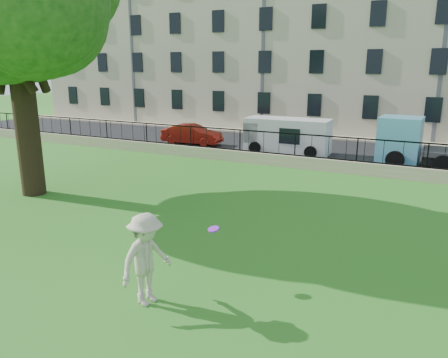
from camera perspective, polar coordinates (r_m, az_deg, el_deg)
The scene contains 11 objects.
ground at distance 11.85m, azimuth -9.00°, elevation -10.44°, with size 120.00×120.00×0.00m, color #28731B.
retaining_wall at distance 22.13m, azimuth 9.17°, elevation 2.25°, with size 50.00×0.40×0.60m, color gray.
iron_railing at distance 21.96m, azimuth 9.26°, elevation 4.42°, with size 50.00×0.05×1.13m.
street at distance 26.63m, azimuth 12.21°, elevation 3.56°, with size 60.00×9.00×0.01m, color black.
sidewalk at distance 31.61m, azimuth 14.60°, elevation 5.24°, with size 60.00×1.40×0.12m, color gray.
building_row at distance 36.84m, azimuth 17.28°, elevation 17.06°, with size 56.40×10.40×13.80m.
man at distance 9.52m, azimuth -10.12°, elevation -10.29°, with size 1.31×0.75×2.03m, color beige.
frisbee at distance 10.21m, azimuth -1.38°, elevation -6.56°, with size 0.27×0.27×0.03m, color purple.
red_sedan at distance 28.33m, azimuth -4.21°, elevation 5.82°, with size 1.37×3.92×1.29m, color maroon.
white_van at distance 25.64m, azimuth 8.28°, elevation 5.59°, with size 4.80×1.87×2.01m, color silver.
blue_truck at distance 23.87m, azimuth 26.53°, elevation 4.07°, with size 5.87×2.08×2.46m, color #529FC0.
Camera 1 is at (6.35, -8.67, 5.00)m, focal length 35.00 mm.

